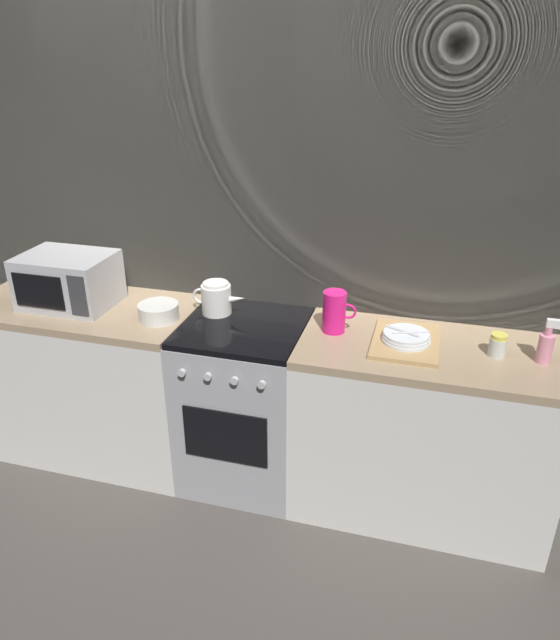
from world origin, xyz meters
TOP-DOWN VIEW (x-y plane):
  - ground_plane at (0.00, 0.00)m, footprint 8.00×8.00m
  - back_wall at (0.00, 0.32)m, footprint 3.60×0.05m
  - counter_left at (-0.90, 0.00)m, footprint 1.20×0.60m
  - stove_unit at (-0.00, -0.00)m, footprint 0.60×0.63m
  - counter_right at (0.90, 0.00)m, footprint 1.20×0.60m
  - microwave at (-0.95, -0.00)m, footprint 0.46×0.35m
  - kettle at (-0.17, 0.10)m, footprint 0.28×0.15m
  - mixing_bowl at (-0.43, -0.05)m, footprint 0.20×0.20m
  - pitcher at (0.44, 0.05)m, footprint 0.16×0.11m
  - dish_pile at (0.78, 0.01)m, footprint 0.30×0.40m
  - spice_jar at (1.17, 0.01)m, footprint 0.08×0.08m
  - spray_bottle at (1.36, -0.00)m, footprint 0.08×0.06m

SIDE VIEW (x-z plane):
  - ground_plane at x=0.00m, z-range 0.00..0.00m
  - stove_unit at x=0.00m, z-range 0.00..0.90m
  - counter_left at x=-0.90m, z-range 0.00..0.90m
  - counter_right at x=0.90m, z-range 0.00..0.90m
  - dish_pile at x=0.78m, z-range 0.89..0.96m
  - mixing_bowl at x=-0.43m, z-range 0.90..0.98m
  - spice_jar at x=1.17m, z-range 0.90..1.00m
  - spray_bottle at x=1.36m, z-range 0.88..1.08m
  - kettle at x=-0.17m, z-range 0.90..1.06m
  - pitcher at x=0.44m, z-range 0.90..1.10m
  - microwave at x=-0.95m, z-range 0.90..1.17m
  - back_wall at x=0.00m, z-range 0.00..2.40m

